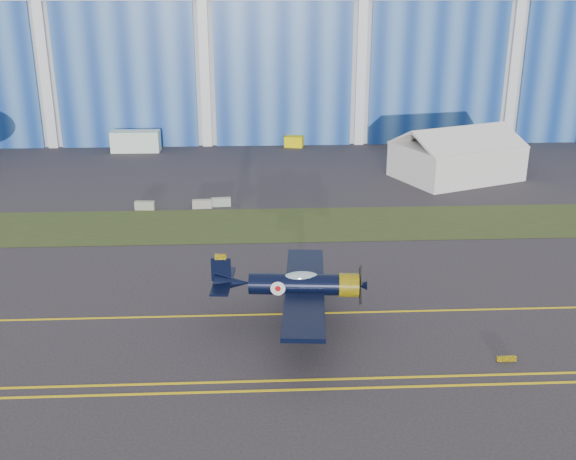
{
  "coord_description": "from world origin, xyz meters",
  "views": [
    {
      "loc": [
        6.87,
        -47.32,
        21.45
      ],
      "look_at": [
        9.34,
        2.3,
        3.63
      ],
      "focal_mm": 42.0,
      "sensor_mm": 36.0,
      "label": 1
    }
  ],
  "objects_px": {
    "tent": "(457,152)",
    "tug": "(294,142)",
    "warbird": "(295,284)",
    "shipping_container": "(136,141)"
  },
  "relations": [
    {
      "from": "tent",
      "to": "tug",
      "type": "bearing_deg",
      "value": 113.32
    },
    {
      "from": "tent",
      "to": "tug",
      "type": "relative_size",
      "value": 6.26
    },
    {
      "from": "warbird",
      "to": "shipping_container",
      "type": "relative_size",
      "value": 2.22
    },
    {
      "from": "shipping_container",
      "to": "tug",
      "type": "bearing_deg",
      "value": 4.95
    },
    {
      "from": "warbird",
      "to": "shipping_container",
      "type": "bearing_deg",
      "value": 114.71
    },
    {
      "from": "tent",
      "to": "shipping_container",
      "type": "bearing_deg",
      "value": 135.87
    },
    {
      "from": "tent",
      "to": "shipping_container",
      "type": "relative_size",
      "value": 2.45
    },
    {
      "from": "shipping_container",
      "to": "tug",
      "type": "relative_size",
      "value": 2.55
    },
    {
      "from": "tent",
      "to": "warbird",
      "type": "bearing_deg",
      "value": -142.92
    },
    {
      "from": "tent",
      "to": "shipping_container",
      "type": "distance_m",
      "value": 43.75
    }
  ]
}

